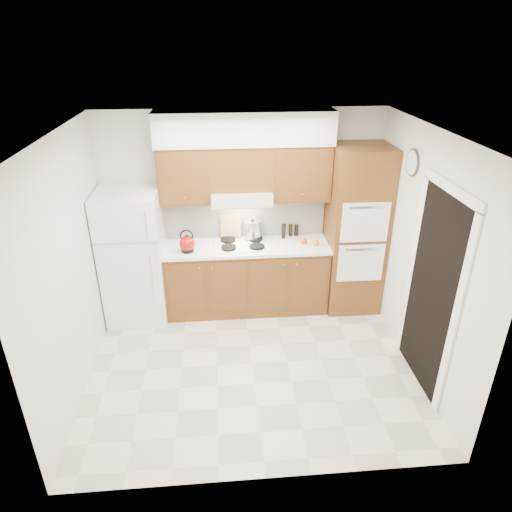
{
  "coord_description": "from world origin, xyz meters",
  "views": [
    {
      "loc": [
        -0.31,
        -4.12,
        3.42
      ],
      "look_at": [
        0.09,
        0.45,
        1.15
      ],
      "focal_mm": 32.0,
      "sensor_mm": 36.0,
      "label": 1
    }
  ],
  "objects": [
    {
      "name": "upper_cab_over_hood",
      "position": [
        -0.02,
        1.33,
        1.92
      ],
      "size": [
        0.75,
        0.33,
        0.55
      ],
      "primitive_type": "cube",
      "color": "brown",
      "rests_on": "range_hood"
    },
    {
      "name": "condiment_a",
      "position": [
        0.53,
        1.38,
        1.04
      ],
      "size": [
        0.07,
        0.07,
        0.2
      ],
      "primitive_type": "cylinder",
      "rotation": [
        0.0,
        0.0,
        0.39
      ],
      "color": "black",
      "rests_on": "countertop"
    },
    {
      "name": "fridge",
      "position": [
        -1.41,
        1.14,
        0.86
      ],
      "size": [
        0.75,
        0.72,
        1.72
      ],
      "primitive_type": "cube",
      "color": "white",
      "rests_on": "floor"
    },
    {
      "name": "doorway",
      "position": [
        1.79,
        -0.35,
        1.05
      ],
      "size": [
        0.02,
        0.9,
        2.1
      ],
      "primitive_type": "cube",
      "color": "black",
      "rests_on": "floor"
    },
    {
      "name": "cooktop",
      "position": [
        -0.02,
        1.21,
        0.95
      ],
      "size": [
        0.74,
        0.5,
        0.01
      ],
      "primitive_type": "cube",
      "color": "white",
      "rests_on": "countertop"
    },
    {
      "name": "oven_cabinet",
      "position": [
        1.44,
        1.18,
        1.1
      ],
      "size": [
        0.7,
        0.65,
        2.2
      ],
      "primitive_type": "cube",
      "color": "brown",
      "rests_on": "floor"
    },
    {
      "name": "wall_clock",
      "position": [
        1.79,
        0.55,
        2.15
      ],
      "size": [
        0.02,
        0.3,
        0.3
      ],
      "primitive_type": "cylinder",
      "rotation": [
        0.0,
        1.57,
        0.0
      ],
      "color": "#3F3833",
      "rests_on": "wall_right"
    },
    {
      "name": "soffit",
      "position": [
        0.03,
        1.32,
        2.4
      ],
      "size": [
        2.13,
        0.36,
        0.4
      ],
      "primitive_type": "cube",
      "color": "silver",
      "rests_on": "wall_back"
    },
    {
      "name": "upper_cab_left",
      "position": [
        -0.71,
        1.33,
        1.85
      ],
      "size": [
        0.63,
        0.33,
        0.7
      ],
      "primitive_type": "cube",
      "color": "brown",
      "rests_on": "wall_back"
    },
    {
      "name": "upper_cab_right",
      "position": [
        0.72,
        1.33,
        1.85
      ],
      "size": [
        0.73,
        0.33,
        0.7
      ],
      "primitive_type": "cube",
      "color": "brown",
      "rests_on": "wall_back"
    },
    {
      "name": "wall_back",
      "position": [
        0.0,
        1.5,
        1.3
      ],
      "size": [
        3.6,
        0.02,
        2.6
      ],
      "primitive_type": "cube",
      "color": "silver",
      "rests_on": "floor"
    },
    {
      "name": "ceiling",
      "position": [
        0.0,
        0.0,
        2.6
      ],
      "size": [
        3.6,
        3.6,
        0.0
      ],
      "primitive_type": "plane",
      "color": "white",
      "rests_on": "wall_back"
    },
    {
      "name": "backsplash",
      "position": [
        0.02,
        1.49,
        1.22
      ],
      "size": [
        2.11,
        0.03,
        0.56
      ],
      "primitive_type": "cube",
      "color": "white",
      "rests_on": "countertop"
    },
    {
      "name": "base_cabinets",
      "position": [
        0.02,
        1.2,
        0.45
      ],
      "size": [
        2.11,
        0.6,
        0.9
      ],
      "primitive_type": "cube",
      "color": "brown",
      "rests_on": "floor"
    },
    {
      "name": "orange_far",
      "position": [
        0.92,
        1.11,
        0.98
      ],
      "size": [
        0.09,
        0.09,
        0.08
      ],
      "primitive_type": "sphere",
      "rotation": [
        0.0,
        0.0,
        0.23
      ],
      "color": "orange",
      "rests_on": "countertop"
    },
    {
      "name": "wall_left",
      "position": [
        -1.8,
        0.0,
        1.3
      ],
      "size": [
        0.02,
        3.0,
        2.6
      ],
      "primitive_type": "cube",
      "color": "silver",
      "rests_on": "floor"
    },
    {
      "name": "condiment_b",
      "position": [
        0.64,
        1.45,
        1.02
      ],
      "size": [
        0.06,
        0.06,
        0.16
      ],
      "primitive_type": "cylinder",
      "rotation": [
        0.0,
        0.0,
        0.2
      ],
      "color": "black",
      "rests_on": "countertop"
    },
    {
      "name": "wall_right",
      "position": [
        1.8,
        0.0,
        1.3
      ],
      "size": [
        0.02,
        3.0,
        2.6
      ],
      "primitive_type": "cube",
      "color": "silver",
      "rests_on": "floor"
    },
    {
      "name": "condiment_c",
      "position": [
        0.72,
        1.45,
        1.02
      ],
      "size": [
        0.07,
        0.07,
        0.15
      ],
      "primitive_type": "cylinder",
      "rotation": [
        0.0,
        0.0,
        -0.43
      ],
      "color": "black",
      "rests_on": "countertop"
    },
    {
      "name": "orange_near",
      "position": [
        0.77,
        1.18,
        0.98
      ],
      "size": [
        0.09,
        0.09,
        0.08
      ],
      "primitive_type": "sphere",
      "rotation": [
        0.0,
        0.0,
        -0.13
      ],
      "color": "#E1520B",
      "rests_on": "countertop"
    },
    {
      "name": "floor",
      "position": [
        0.0,
        0.0,
        0.0
      ],
      "size": [
        3.6,
        3.6,
        0.0
      ],
      "primitive_type": "plane",
      "color": "beige",
      "rests_on": "ground"
    },
    {
      "name": "countertop",
      "position": [
        0.03,
        1.19,
        0.92
      ],
      "size": [
        2.13,
        0.62,
        0.04
      ],
      "primitive_type": "cube",
      "color": "white",
      "rests_on": "base_cabinets"
    },
    {
      "name": "range_hood",
      "position": [
        -0.02,
        1.27,
        1.57
      ],
      "size": [
        0.75,
        0.45,
        0.15
      ],
      "primitive_type": "cube",
      "color": "silver",
      "rests_on": "wall_back"
    },
    {
      "name": "cutting_board",
      "position": [
        -0.16,
        1.45,
        1.14
      ],
      "size": [
        0.27,
        0.1,
        0.35
      ],
      "primitive_type": "cube",
      "rotation": [
        -0.21,
        0.0,
        -0.03
      ],
      "color": "tan",
      "rests_on": "countertop"
    },
    {
      "name": "kettle",
      "position": [
        -0.72,
        1.07,
        1.05
      ],
      "size": [
        0.22,
        0.22,
        0.2
      ],
      "primitive_type": "sphere",
      "rotation": [
        0.0,
        0.0,
        -0.13
      ],
      "color": "#990B0D",
      "rests_on": "countertop"
    },
    {
      "name": "stock_pot",
      "position": [
        0.12,
        1.37,
        1.08
      ],
      "size": [
        0.28,
        0.28,
        0.22
      ],
      "primitive_type": "cylinder",
      "rotation": [
        0.0,
        0.0,
        0.38
      ],
      "color": "silver",
      "rests_on": "cooktop"
    }
  ]
}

